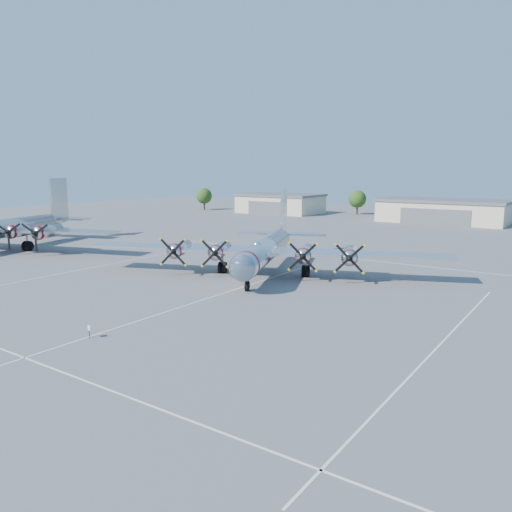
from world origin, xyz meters
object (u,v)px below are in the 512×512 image
Objects in this scene: tree_west at (357,199)px; main_bomber_b29 at (266,272)px; hangar_center at (443,211)px; info_placard at (89,329)px; bomber_west at (11,248)px; hangar_west at (280,203)px; tree_far_west at (204,196)px.

tree_west is 82.62m from main_bomber_b29.
hangar_center reaches higher than info_placard.
hangar_center is at bearing 108.18° from info_placard.
main_bomber_b29 is 1.05× the size of bomber_west.
tree_west is at bearing 162.18° from hangar_center.
bomber_west is (-1.13, -78.85, -2.71)m from hangar_west.
bomber_west is (-46.13, -78.85, -2.71)m from hangar_center.
tree_far_west is at bearing -165.07° from tree_west.
tree_far_west is at bearing 144.51° from info_placard.
hangar_west is at bearing 98.72° from main_bomber_b29.
hangar_center is at bearing 3.24° from tree_far_west.
hangar_west is 23.57× the size of info_placard.
tree_far_west reaches higher than bomber_west.
hangar_center is (45.00, -0.00, -0.00)m from hangar_west.
info_placard is (45.23, -99.00, -2.04)m from hangar_west.
hangar_west is 108.86m from info_placard.
bomber_west is at bearing -120.33° from hangar_center.
tree_west is 110.02m from info_placard.
hangar_center is at bearing -0.00° from hangar_west.
hangar_west is 3.40× the size of tree_west.
tree_far_west reaches higher than info_placard.
hangar_center reaches higher than main_bomber_b29.
hangar_west is at bearing 180.00° from hangar_center.
main_bomber_b29 is 44.59× the size of info_placard.
tree_west is 6.93× the size of info_placard.
bomber_west is (23.87, -74.88, -4.22)m from tree_far_west.
tree_west is at bearing 83.77° from main_bomber_b29.
hangar_west is at bearing -158.11° from tree_west.
tree_far_west reaches higher than hangar_center.
tree_west reaches higher than hangar_center.
main_bomber_b29 is at bearing -7.48° from bomber_west.
tree_far_west reaches higher than main_bomber_b29.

